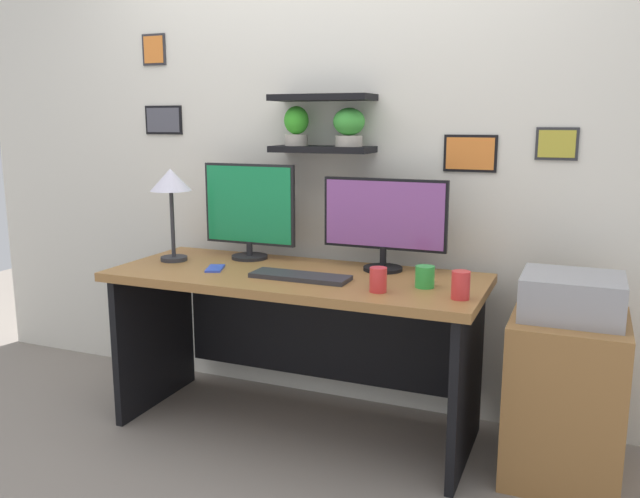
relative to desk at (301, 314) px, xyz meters
name	(u,v)px	position (x,y,z in m)	size (l,w,h in m)	color
ground_plane	(296,428)	(0.00, -0.06, -0.54)	(8.00, 8.00, 0.00)	gray
back_wall_assembly	(331,136)	(0.00, 0.38, 0.81)	(4.40, 0.24, 2.70)	silver
desk	(301,314)	(0.00, 0.00, 0.00)	(1.69, 0.68, 0.75)	#9E6B38
monitor_left	(249,209)	(-0.35, 0.16, 0.45)	(0.48, 0.18, 0.47)	black
monitor_right	(384,220)	(0.35, 0.16, 0.44)	(0.58, 0.18, 0.42)	black
keyboard	(300,276)	(0.06, -0.14, 0.22)	(0.44, 0.14, 0.02)	#2D2D33
computer_mouse	(378,282)	(0.41, -0.12, 0.22)	(0.06, 0.09, 0.03)	black
desk_lamp	(171,187)	(-0.67, -0.03, 0.57)	(0.20, 0.20, 0.45)	#2D2D33
cell_phone	(215,268)	(-0.38, -0.13, 0.21)	(0.07, 0.14, 0.01)	blue
coffee_mug	(425,277)	(0.60, -0.08, 0.25)	(0.08, 0.08, 0.09)	green
pen_cup	(378,280)	(0.44, -0.22, 0.26)	(0.07, 0.07, 0.10)	red
water_cup	(461,285)	(0.77, -0.20, 0.26)	(0.07, 0.07, 0.11)	red
drawer_cabinet	(564,397)	(1.17, -0.01, -0.21)	(0.44, 0.50, 0.67)	#9E6B38
printer	(572,296)	(1.17, -0.01, 0.21)	(0.38, 0.34, 0.17)	#9E9EA3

